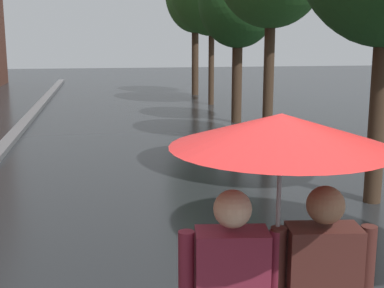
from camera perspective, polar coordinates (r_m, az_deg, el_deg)
The scene contains 3 objects.
kerb_strip at distance 12.64m, azimuth -19.49°, elevation -0.33°, with size 0.30×36.00×0.12m, color slate.
street_tree_3 at distance 15.58m, azimuth 4.95°, elevation 14.67°, with size 2.24×2.24×4.68m.
couple_under_umbrella at distance 3.00m, azimuth 9.16°, elevation -9.59°, with size 1.19×1.19×2.12m.
Camera 1 is at (-0.95, -2.19, 2.52)m, focal length 49.99 mm.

